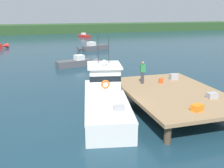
{
  "coord_description": "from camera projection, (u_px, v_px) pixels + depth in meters",
  "views": [
    {
      "loc": [
        -3.66,
        -14.32,
        6.38
      ],
      "look_at": [
        1.2,
        2.18,
        1.4
      ],
      "focal_mm": 41.29,
      "sensor_mm": 36.0,
      "label": 1
    }
  ],
  "objects": [
    {
      "name": "moored_boat_far_right",
      "position": [
        84.0,
        36.0,
        61.73
      ],
      "size": [
        2.38,
        4.14,
        1.05
      ],
      "color": "red",
      "rests_on": "ground"
    },
    {
      "name": "crate_single_by_cleat",
      "position": [
        212.0,
        95.0,
        15.65
      ],
      "size": [
        0.6,
        0.45,
        0.33
      ],
      "primitive_type": "cube",
      "rotation": [
        0.0,
        0.0,
        -0.01
      ],
      "color": "#9E9EA3",
      "rests_on": "dock"
    },
    {
      "name": "mooring_buoy_inshore",
      "position": [
        117.0,
        83.0,
        22.39
      ],
      "size": [
        0.43,
        0.43,
        0.43
      ],
      "primitive_type": "sphere",
      "color": "red",
      "rests_on": "ground"
    },
    {
      "name": "bait_bucket",
      "position": [
        161.0,
        81.0,
        18.84
      ],
      "size": [
        0.32,
        0.32,
        0.34
      ],
      "primitive_type": "cylinder",
      "color": "#E04C19",
      "rests_on": "dock"
    },
    {
      "name": "deckhand_by_the_boat",
      "position": [
        143.0,
        72.0,
        18.54
      ],
      "size": [
        0.36,
        0.22,
        1.63
      ],
      "color": "#383842",
      "rests_on": "dock"
    },
    {
      "name": "crate_single_far",
      "position": [
        197.0,
        108.0,
        13.67
      ],
      "size": [
        0.72,
        0.62,
        0.34
      ],
      "primitive_type": "cube",
      "rotation": [
        0.0,
        0.0,
        0.36
      ],
      "color": "orange",
      "rests_on": "dock"
    },
    {
      "name": "ground_plane",
      "position": [
        103.0,
        117.0,
        15.96
      ],
      "size": [
        200.0,
        200.0,
        0.0
      ],
      "primitive_type": "plane",
      "color": "#193847"
    },
    {
      "name": "crate_stack_mid_dock",
      "position": [
        174.0,
        77.0,
        19.81
      ],
      "size": [
        0.61,
        0.46,
        0.44
      ],
      "primitive_type": "cube",
      "rotation": [
        0.0,
        0.0,
        -0.03
      ],
      "color": "#9E9EA3",
      "rests_on": "dock"
    },
    {
      "name": "far_shoreline",
      "position": [
        48.0,
        29.0,
        72.76
      ],
      "size": [
        120.0,
        8.0,
        2.4
      ],
      "primitive_type": "cube",
      "color": "#284723",
      "rests_on": "ground"
    },
    {
      "name": "moored_boat_off_the_point",
      "position": [
        93.0,
        47.0,
        41.95
      ],
      "size": [
        5.5,
        2.94,
        1.39
      ],
      "color": "#4C4C51",
      "rests_on": "ground"
    },
    {
      "name": "main_fishing_boat",
      "position": [
        105.0,
        97.0,
        16.44
      ],
      "size": [
        4.01,
        9.97,
        4.8
      ],
      "color": "silver",
      "rests_on": "ground"
    },
    {
      "name": "moored_boat_far_left",
      "position": [
        77.0,
        62.0,
        30.07
      ],
      "size": [
        5.16,
        2.27,
        1.29
      ],
      "color": "#4C4C51",
      "rests_on": "ground"
    },
    {
      "name": "dock",
      "position": [
        174.0,
        93.0,
        16.97
      ],
      "size": [
        6.0,
        9.0,
        1.2
      ],
      "color": "#4C3D2D",
      "rests_on": "ground"
    }
  ]
}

